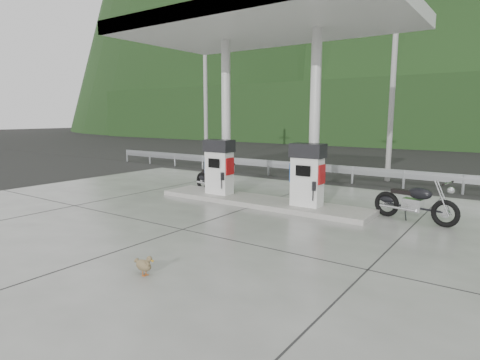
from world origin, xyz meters
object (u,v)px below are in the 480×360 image
Objects in this scene: gas_pump_left at (219,167)px; duck at (143,266)px; motorcycle_right at (415,203)px; gas_pump_right at (307,175)px; motorcycle_left at (214,180)px.

gas_pump_left is 4.00× the size of duck.
gas_pump_left is 0.87× the size of motorcycle_right.
gas_pump_left and gas_pump_right have the same top height.
motorcycle_left is 6.68m from motorcycle_right.
gas_pump_left is 6.71m from duck.
motorcycle_left is at bearing 126.12° from duck.
motorcycle_right is at bearing 71.83° from duck.
duck is (-3.03, -6.50, -0.33)m from motorcycle_right.
gas_pump_left is 1.04m from motorcycle_left.
motorcycle_left reaches higher than duck.
gas_pump_right is 4.00× the size of duck.
gas_pump_left is at bearing -163.25° from motorcycle_right.
gas_pump_left is at bearing 180.00° from gas_pump_right.
gas_pump_right is 0.88× the size of motorcycle_left.
motorcycle_left is (-3.87, 0.56, -0.56)m from gas_pump_right.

